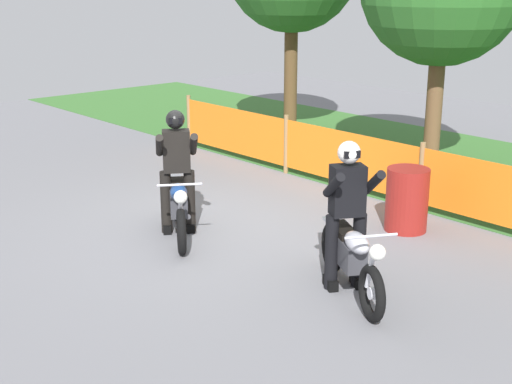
{
  "coord_description": "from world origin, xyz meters",
  "views": [
    {
      "loc": [
        7.36,
        -5.89,
        3.37
      ],
      "look_at": [
        1.29,
        -0.47,
        0.9
      ],
      "focal_mm": 49.92,
      "sensor_mm": 36.0,
      "label": 1
    }
  ],
  "objects_px": {
    "motorcycle_lead": "(179,206)",
    "oil_drum": "(407,200)",
    "rider_trailing": "(347,207)",
    "motorcycle_trailing": "(351,257)",
    "rider_lead": "(177,164)"
  },
  "relations": [
    {
      "from": "rider_trailing",
      "to": "motorcycle_lead",
      "type": "bearing_deg",
      "value": -140.81
    },
    {
      "from": "motorcycle_lead",
      "to": "rider_lead",
      "type": "xyz_separation_m",
      "value": [
        -0.17,
        0.11,
        0.51
      ]
    },
    {
      "from": "rider_lead",
      "to": "oil_drum",
      "type": "bearing_deg",
      "value": 82.33
    },
    {
      "from": "motorcycle_trailing",
      "to": "oil_drum",
      "type": "xyz_separation_m",
      "value": [
        -0.86,
        2.15,
        0.01
      ]
    },
    {
      "from": "rider_lead",
      "to": "oil_drum",
      "type": "height_order",
      "value": "rider_lead"
    },
    {
      "from": "motorcycle_lead",
      "to": "oil_drum",
      "type": "height_order",
      "value": "motorcycle_lead"
    },
    {
      "from": "motorcycle_lead",
      "to": "oil_drum",
      "type": "relative_size",
      "value": 1.87
    },
    {
      "from": "motorcycle_trailing",
      "to": "rider_trailing",
      "type": "bearing_deg",
      "value": -179.49
    },
    {
      "from": "rider_trailing",
      "to": "oil_drum",
      "type": "xyz_separation_m",
      "value": [
        -0.68,
        2.05,
        -0.51
      ]
    },
    {
      "from": "rider_lead",
      "to": "rider_trailing",
      "type": "relative_size",
      "value": 1.0
    },
    {
      "from": "motorcycle_lead",
      "to": "rider_lead",
      "type": "distance_m",
      "value": 0.55
    },
    {
      "from": "motorcycle_lead",
      "to": "rider_lead",
      "type": "bearing_deg",
      "value": -179.49
    },
    {
      "from": "motorcycle_lead",
      "to": "rider_lead",
      "type": "height_order",
      "value": "rider_lead"
    },
    {
      "from": "rider_trailing",
      "to": "oil_drum",
      "type": "height_order",
      "value": "rider_trailing"
    },
    {
      "from": "rider_lead",
      "to": "motorcycle_trailing",
      "type": "bearing_deg",
      "value": 37.53
    }
  ]
}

